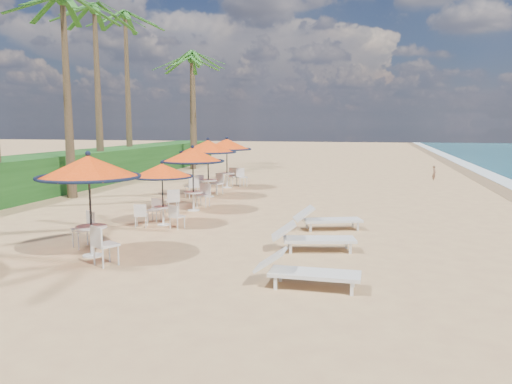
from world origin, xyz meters
The scene contains 16 objects.
ground centered at (0.00, 0.00, 0.00)m, with size 160.00×160.00×0.00m, color tan.
scrub_hedge centered at (-13.50, 11.00, 0.90)m, with size 3.00×40.00×1.80m, color #194716.
station_0 centered at (-4.90, -0.14, 2.02)m, with size 2.53×2.53×2.64m.
station_1 centered at (-4.77, 3.85, 1.55)m, with size 2.03×2.03×2.11m.
station_2 centered at (-4.75, 6.68, 1.91)m, with size 2.40×2.42×2.50m.
station_3 centered at (-5.37, 10.29, 1.96)m, with size 2.57×2.57×2.69m.
station_4 centered at (-5.39, 13.67, 2.01)m, with size 2.53×2.53×2.64m.
lounger_near centered at (0.59, -1.35, 0.36)m, with size 2.14×0.68×0.76m.
lounger_mid centered at (0.37, 1.60, 0.36)m, with size 2.27×1.16×0.78m.
lounger_far centered at (0.50, 4.34, 0.36)m, with size 2.22×1.33×0.76m.
palm_3 centered at (-11.21, 8.63, 8.05)m, with size 5.00×5.00×8.83m.
palm_4 centered at (-12.65, 13.62, 8.74)m, with size 5.00×5.00×9.56m.
palm_5 centered at (-13.76, 19.18, 9.54)m, with size 5.00×5.00×10.42m.
palm_6 centered at (-10.93, 23.49, 7.39)m, with size 5.00×5.00×8.13m.
palm_7 centered at (-12.01, 26.82, 8.08)m, with size 5.00×5.00×8.86m.
person centered at (5.43, 19.46, 0.47)m, with size 0.34×0.22×0.93m, color #865D44.
Camera 1 is at (1.86, -11.08, 3.30)m, focal length 35.00 mm.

